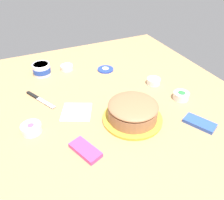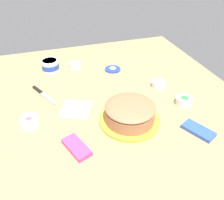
% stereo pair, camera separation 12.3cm
% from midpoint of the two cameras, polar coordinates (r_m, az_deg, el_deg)
% --- Properties ---
extents(ground_plane, '(1.54, 1.54, 0.00)m').
position_cam_midpoint_polar(ground_plane, '(1.31, 0.66, 0.47)').
color(ground_plane, tan).
extents(frosted_cake, '(0.30, 0.30, 0.11)m').
position_cam_midpoint_polar(frosted_cake, '(1.13, 7.54, -3.40)').
color(frosted_cake, gold).
rests_on(frosted_cake, ground_plane).
extents(frosting_tub, '(0.11, 0.11, 0.08)m').
position_cam_midpoint_polar(frosting_tub, '(1.60, -12.89, 8.30)').
color(frosting_tub, white).
rests_on(frosting_tub, ground_plane).
extents(frosting_tub_lid, '(0.11, 0.11, 0.02)m').
position_cam_midpoint_polar(frosting_tub_lid, '(1.58, 2.42, 7.58)').
color(frosting_tub_lid, '#233DAD').
rests_on(frosting_tub_lid, ground_plane).
extents(spreading_knife, '(0.22, 0.12, 0.01)m').
position_cam_midpoint_polar(spreading_knife, '(1.38, -14.52, 1.58)').
color(spreading_knife, silver).
rests_on(spreading_knife, ground_plane).
extents(sprinkle_bowl_green, '(0.09, 0.09, 0.04)m').
position_cam_midpoint_polar(sprinkle_bowl_green, '(1.33, 19.99, -0.19)').
color(sprinkle_bowl_green, white).
rests_on(sprinkle_bowl_green, ground_plane).
extents(sprinkle_bowl_orange, '(0.08, 0.08, 0.04)m').
position_cam_midpoint_polar(sprinkle_bowl_orange, '(1.43, 13.88, 3.81)').
color(sprinkle_bowl_orange, white).
rests_on(sprinkle_bowl_orange, ground_plane).
extents(sprinkle_bowl_yellow, '(0.08, 0.08, 0.03)m').
position_cam_midpoint_polar(sprinkle_bowl_yellow, '(1.62, -6.97, 8.53)').
color(sprinkle_bowl_yellow, white).
rests_on(sprinkle_bowl_yellow, ground_plane).
extents(sprinkle_bowl_rainbow, '(0.09, 0.09, 0.04)m').
position_cam_midpoint_polar(sprinkle_bowl_rainbow, '(1.16, -16.90, -5.17)').
color(sprinkle_bowl_rainbow, white).
rests_on(sprinkle_bowl_rainbow, ground_plane).
extents(candy_box_lower, '(0.16, 0.12, 0.02)m').
position_cam_midpoint_polar(candy_box_lower, '(1.01, -5.29, -11.68)').
color(candy_box_lower, '#E53D8E').
rests_on(candy_box_lower, ground_plane).
extents(candy_box_upper, '(0.16, 0.13, 0.02)m').
position_cam_midpoint_polar(candy_box_upper, '(1.18, 23.41, -7.02)').
color(candy_box_upper, '#2D51B2').
rests_on(candy_box_upper, ground_plane).
extents(paper_napkin, '(0.20, 0.20, 0.01)m').
position_cam_midpoint_polar(paper_napkin, '(1.23, -6.08, -2.29)').
color(paper_napkin, white).
rests_on(paper_napkin, ground_plane).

